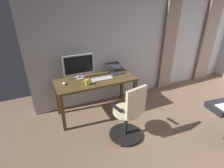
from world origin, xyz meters
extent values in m
cube|color=silver|center=(0.00, -2.65, 1.27)|extent=(5.38, 0.10, 2.55)
cube|color=gray|center=(-1.91, -2.54, 1.09)|extent=(0.48, 0.06, 2.19)
cube|color=gray|center=(-0.54, -2.54, 1.09)|extent=(0.37, 0.06, 2.19)
cube|color=brown|center=(1.51, -2.18, 0.74)|extent=(1.53, 0.64, 0.04)
cube|color=brown|center=(0.78, -1.90, 0.36)|extent=(0.06, 0.06, 0.72)
cube|color=brown|center=(2.23, -1.90, 0.36)|extent=(0.06, 0.06, 0.72)
cube|color=brown|center=(0.78, -2.46, 0.36)|extent=(0.06, 0.06, 0.72)
cube|color=brown|center=(2.23, -2.46, 0.36)|extent=(0.06, 0.06, 0.72)
cylinder|color=black|center=(1.31, -1.31, 0.04)|extent=(0.56, 0.56, 0.02)
sphere|color=black|center=(1.05, -1.37, 0.03)|extent=(0.05, 0.05, 0.05)
sphere|color=black|center=(1.28, -1.57, 0.03)|extent=(0.05, 0.05, 0.05)
sphere|color=black|center=(1.54, -1.42, 0.03)|extent=(0.05, 0.05, 0.05)
sphere|color=black|center=(1.48, -1.12, 0.03)|extent=(0.05, 0.05, 0.05)
sphere|color=black|center=(1.18, -1.09, 0.03)|extent=(0.05, 0.05, 0.05)
cylinder|color=black|center=(1.31, -1.31, 0.27)|extent=(0.06, 0.06, 0.45)
cylinder|color=beige|center=(1.31, -1.31, 0.52)|extent=(0.52, 0.52, 0.05)
cube|color=beige|center=(1.27, -1.12, 0.78)|extent=(0.38, 0.13, 0.47)
cube|color=black|center=(1.50, -1.27, 0.65)|extent=(0.09, 0.24, 0.03)
cube|color=black|center=(1.11, -1.36, 0.65)|extent=(0.09, 0.24, 0.03)
cylinder|color=silver|center=(1.76, -2.38, 0.76)|extent=(0.18, 0.18, 0.01)
cylinder|color=silver|center=(1.76, -2.38, 0.80)|extent=(0.04, 0.04, 0.07)
cube|color=silver|center=(1.76, -2.39, 1.03)|extent=(0.59, 0.03, 0.38)
cube|color=black|center=(1.76, -2.37, 1.03)|extent=(0.54, 0.01, 0.33)
cube|color=silver|center=(1.39, -2.12, 0.77)|extent=(0.41, 0.14, 0.02)
cube|color=#333338|center=(1.00, -2.31, 0.77)|extent=(0.32, 0.25, 0.02)
cube|color=#333338|center=(1.00, -2.42, 0.88)|extent=(0.31, 0.24, 0.09)
ellipsoid|color=white|center=(2.09, -2.22, 0.78)|extent=(0.06, 0.10, 0.04)
cylinder|color=gold|center=(1.73, -2.03, 0.81)|extent=(0.08, 0.08, 0.10)
torus|color=gold|center=(1.78, -2.03, 0.81)|extent=(0.07, 0.01, 0.07)
camera|label=1|loc=(2.49, 0.69, 2.15)|focal=27.85mm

